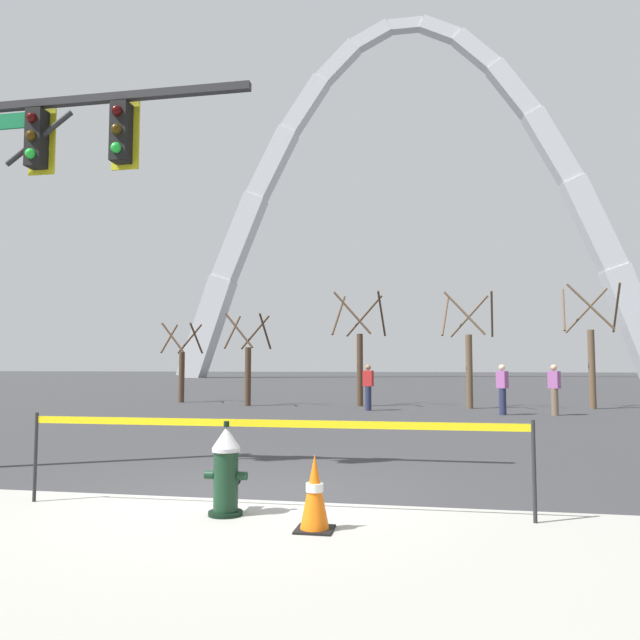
# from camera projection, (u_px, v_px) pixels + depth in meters

# --- Properties ---
(ground_plane) EXTENTS (240.00, 240.00, 0.00)m
(ground_plane) POSITION_uv_depth(u_px,v_px,m) (245.00, 497.00, 7.24)
(ground_plane) COLOR #333335
(fire_hydrant) EXTENTS (0.46, 0.48, 0.99)m
(fire_hydrant) POSITION_uv_depth(u_px,v_px,m) (226.00, 471.00, 6.39)
(fire_hydrant) COLOR black
(fire_hydrant) RESTS_ON ground
(caution_tape_barrier) EXTENTS (5.59, 0.08, 1.03)m
(caution_tape_barrier) POSITION_uv_depth(u_px,v_px,m) (267.00, 446.00, 6.55)
(caution_tape_barrier) COLOR #232326
(caution_tape_barrier) RESTS_ON ground
(traffic_cone_by_hydrant) EXTENTS (0.36, 0.36, 0.73)m
(traffic_cone_by_hydrant) POSITION_uv_depth(u_px,v_px,m) (315.00, 493.00, 5.78)
(traffic_cone_by_hydrant) COLOR black
(traffic_cone_by_hydrant) RESTS_ON ground
(traffic_signal_gantry) EXTENTS (5.02, 0.44, 6.00)m
(traffic_signal_gantry) POSITION_uv_depth(u_px,v_px,m) (19.00, 202.00, 9.22)
(traffic_signal_gantry) COLOR #232326
(traffic_signal_gantry) RESTS_ON ground
(monument_arch) EXTENTS (54.67, 2.76, 42.58)m
(monument_arch) POSITION_uv_depth(u_px,v_px,m) (407.00, 214.00, 69.26)
(monument_arch) COLOR silver
(monument_arch) RESTS_ON ground
(tree_far_left) EXTENTS (1.55, 1.56, 3.33)m
(tree_far_left) POSITION_uv_depth(u_px,v_px,m) (182.00, 367.00, 25.48)
(tree_far_left) COLOR #473323
(tree_far_left) RESTS_ON ground
(tree_left_mid) EXTENTS (1.65, 1.66, 3.54)m
(tree_left_mid) POSITION_uv_depth(u_px,v_px,m) (248.00, 365.00, 23.35)
(tree_left_mid) COLOR #473323
(tree_left_mid) RESTS_ON ground
(tree_center_left) EXTENTS (2.00, 2.02, 4.35)m
(tree_center_left) POSITION_uv_depth(u_px,v_px,m) (360.00, 355.00, 23.24)
(tree_center_left) COLOR #473323
(tree_center_left) RESTS_ON ground
(tree_center_right) EXTENTS (1.94, 1.95, 4.21)m
(tree_center_right) POSITION_uv_depth(u_px,v_px,m) (469.00, 357.00, 21.93)
(tree_center_right) COLOR brown
(tree_center_right) RESTS_ON ground
(tree_right_mid) EXTENTS (2.05, 2.07, 4.47)m
(tree_right_mid) POSITION_uv_depth(u_px,v_px,m) (591.00, 354.00, 21.77)
(tree_right_mid) COLOR brown
(tree_right_mid) RESTS_ON ground
(pedestrian_walking_left) EXTENTS (0.38, 0.38, 1.59)m
(pedestrian_walking_left) POSITION_uv_depth(u_px,v_px,m) (502.00, 389.00, 19.08)
(pedestrian_walking_left) COLOR #232847
(pedestrian_walking_left) RESTS_ON ground
(pedestrian_standing_center) EXTENTS (0.39, 0.38, 1.59)m
(pedestrian_standing_center) POSITION_uv_depth(u_px,v_px,m) (554.00, 389.00, 18.92)
(pedestrian_standing_center) COLOR brown
(pedestrian_standing_center) RESTS_ON ground
(pedestrian_walking_right) EXTENTS (0.38, 0.29, 1.59)m
(pedestrian_walking_right) POSITION_uv_depth(u_px,v_px,m) (368.00, 387.00, 20.91)
(pedestrian_walking_right) COLOR #232847
(pedestrian_walking_right) RESTS_ON ground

